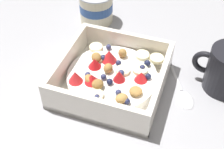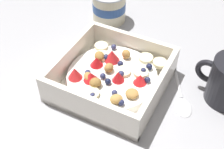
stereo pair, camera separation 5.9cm
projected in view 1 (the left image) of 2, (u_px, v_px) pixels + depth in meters
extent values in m
plane|color=#9E9EA3|center=(119.00, 90.00, 0.61)|extent=(2.40, 2.40, 0.00)
cube|color=white|center=(112.00, 83.00, 0.62)|extent=(0.20, 0.20, 0.01)
cube|color=white|center=(94.00, 111.00, 0.54)|extent=(0.20, 0.01, 0.06)
cube|color=white|center=(127.00, 45.00, 0.66)|extent=(0.20, 0.01, 0.06)
cube|color=white|center=(67.00, 63.00, 0.62)|extent=(0.01, 0.18, 0.06)
cube|color=white|center=(160.00, 86.00, 0.58)|extent=(0.01, 0.18, 0.06)
cylinder|color=white|center=(112.00, 78.00, 0.61)|extent=(0.18, 0.18, 0.02)
cylinder|color=beige|center=(157.00, 59.00, 0.63)|extent=(0.04, 0.04, 0.01)
cylinder|color=#F4EAB7|center=(99.00, 57.00, 0.63)|extent=(0.04, 0.04, 0.01)
cylinder|color=beige|center=(95.00, 95.00, 0.56)|extent=(0.03, 0.03, 0.01)
cylinder|color=#F4EAB7|center=(140.00, 70.00, 0.61)|extent=(0.03, 0.03, 0.01)
cylinder|color=#F4EAB7|center=(125.00, 71.00, 0.60)|extent=(0.04, 0.04, 0.01)
cylinder|color=#F4EAB7|center=(142.00, 55.00, 0.64)|extent=(0.04, 0.04, 0.01)
cylinder|color=#F4EAB7|center=(96.00, 47.00, 0.66)|extent=(0.04, 0.04, 0.01)
cone|color=red|center=(119.00, 75.00, 0.59)|extent=(0.03, 0.03, 0.02)
cone|color=red|center=(95.00, 63.00, 0.61)|extent=(0.03, 0.03, 0.02)
cone|color=red|center=(75.00, 77.00, 0.58)|extent=(0.03, 0.03, 0.02)
cone|color=red|center=(141.00, 76.00, 0.59)|extent=(0.03, 0.03, 0.02)
cone|color=red|center=(109.00, 56.00, 0.62)|extent=(0.04, 0.04, 0.03)
cone|color=red|center=(92.00, 79.00, 0.58)|extent=(0.04, 0.04, 0.02)
sphere|color=navy|center=(104.00, 77.00, 0.59)|extent=(0.01, 0.01, 0.01)
sphere|color=#23284C|center=(120.00, 79.00, 0.59)|extent=(0.01, 0.01, 0.01)
sphere|color=#23284C|center=(119.00, 63.00, 0.62)|extent=(0.01, 0.01, 0.01)
sphere|color=#23284C|center=(103.00, 58.00, 0.63)|extent=(0.01, 0.01, 0.01)
sphere|color=navy|center=(118.00, 92.00, 0.56)|extent=(0.01, 0.01, 0.01)
sphere|color=navy|center=(97.00, 97.00, 0.55)|extent=(0.01, 0.01, 0.01)
sphere|color=#23284C|center=(142.00, 68.00, 0.61)|extent=(0.01, 0.01, 0.01)
sphere|color=#191E3D|center=(147.00, 63.00, 0.62)|extent=(0.01, 0.01, 0.01)
sphere|color=#191E3D|center=(110.00, 82.00, 0.58)|extent=(0.01, 0.01, 0.01)
sphere|color=#191E3D|center=(148.00, 76.00, 0.59)|extent=(0.01, 0.01, 0.01)
sphere|color=navy|center=(88.00, 75.00, 0.59)|extent=(0.01, 0.01, 0.01)
sphere|color=navy|center=(119.00, 73.00, 0.60)|extent=(0.01, 0.01, 0.01)
sphere|color=navy|center=(109.00, 47.00, 0.65)|extent=(0.01, 0.01, 0.01)
sphere|color=#23284C|center=(127.00, 101.00, 0.55)|extent=(0.01, 0.01, 0.01)
sphere|color=navy|center=(111.00, 60.00, 0.63)|extent=(0.01, 0.01, 0.01)
ellipsoid|color=#AD7F42|center=(123.00, 53.00, 0.63)|extent=(0.02, 0.02, 0.02)
ellipsoid|color=#AD7F42|center=(89.00, 79.00, 0.59)|extent=(0.03, 0.03, 0.01)
ellipsoid|color=#AD7F42|center=(108.00, 68.00, 0.60)|extent=(0.02, 0.02, 0.02)
ellipsoid|color=olive|center=(98.00, 84.00, 0.57)|extent=(0.03, 0.03, 0.02)
ellipsoid|color=#AD7F42|center=(136.00, 91.00, 0.56)|extent=(0.03, 0.03, 0.01)
ellipsoid|color=olive|center=(96.00, 57.00, 0.63)|extent=(0.03, 0.03, 0.02)
ellipsoid|color=tan|center=(122.00, 98.00, 0.55)|extent=(0.03, 0.03, 0.02)
ellipsoid|color=silver|center=(186.00, 99.00, 0.59)|extent=(0.05, 0.06, 0.01)
cylinder|color=silver|center=(173.00, 68.00, 0.65)|extent=(0.06, 0.11, 0.01)
cylinder|color=beige|center=(96.00, 8.00, 0.76)|extent=(0.08, 0.08, 0.07)
cylinder|color=#2D5193|center=(96.00, 6.00, 0.75)|extent=(0.08, 0.08, 0.02)
torus|color=black|center=(205.00, 62.00, 0.60)|extent=(0.05, 0.02, 0.05)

